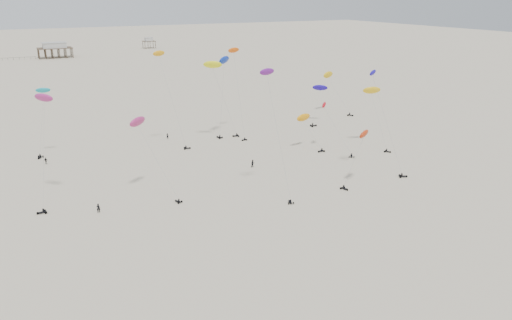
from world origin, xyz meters
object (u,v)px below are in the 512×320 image
rig_4 (332,81)px  pavilion_main (55,51)px  rig_0 (360,144)px  pavilion_small (149,43)px  spectator_0 (99,212)px

rig_4 → pavilion_main: bearing=-97.8°
rig_0 → rig_4: rig_4 is taller
pavilion_main → pavilion_small: 76.16m
pavilion_small → rig_4: size_ratio=0.58×
pavilion_small → spectator_0: pavilion_small is taller
rig_0 → rig_4: bearing=-131.5°
pavilion_main → spectator_0: bearing=-94.8°
pavilion_small → spectator_0: (-91.61, -287.66, -3.49)m
pavilion_small → rig_4: (-2.18, -237.59, 7.16)m
pavilion_small → pavilion_main: bearing=-156.8°
pavilion_small → spectator_0: bearing=-107.7°
pavilion_main → rig_0: size_ratio=1.69×
rig_4 → pavilion_small: bearing=-116.4°
rig_0 → spectator_0: rig_0 is taller
rig_0 → pavilion_small: bearing=-108.1°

